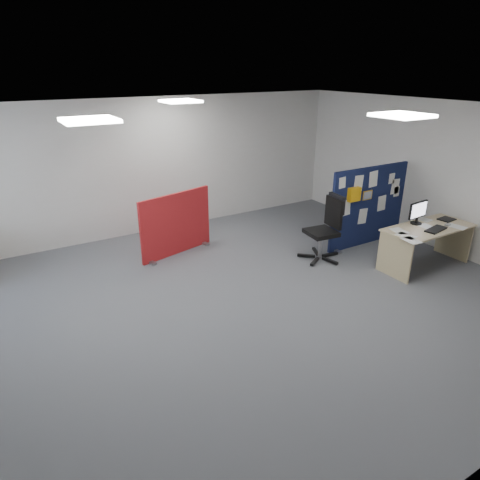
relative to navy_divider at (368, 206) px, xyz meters
name	(u,v)px	position (x,y,z in m)	size (l,w,h in m)	color
floor	(227,306)	(-3.46, -0.69, -0.77)	(9.00, 9.00, 0.00)	#55585D
ceiling	(225,114)	(-3.46, -0.69, 1.93)	(9.00, 7.00, 0.02)	white
wall_back	(141,168)	(-3.46, 2.81, 0.58)	(9.00, 0.02, 2.70)	silver
wall_front	(473,364)	(-3.46, -4.19, 0.58)	(9.00, 0.02, 2.70)	silver
wall_right	(440,177)	(1.04, -0.69, 0.58)	(0.02, 7.00, 2.70)	silver
ceiling_lights	(222,111)	(-3.13, -0.02, 1.90)	(4.10, 4.10, 0.04)	white
navy_divider	(368,206)	(0.00, 0.00, 0.00)	(1.85, 0.30, 1.52)	#0E1736
main_desk	(425,236)	(0.12, -1.23, -0.22)	(1.62, 0.72, 0.73)	tan
monitor_main	(418,212)	(0.06, -1.06, 0.18)	(0.45, 0.19, 0.39)	black
keyboard	(436,229)	(0.08, -1.43, -0.03)	(0.45, 0.18, 0.03)	black
mouse	(448,225)	(0.44, -1.39, -0.02)	(0.10, 0.06, 0.03)	gray
paper_tray	(447,219)	(0.70, -1.19, -0.03)	(0.28, 0.22, 0.01)	black
red_divider	(176,225)	(-3.33, 1.45, -0.21)	(1.49, 0.43, 1.15)	#A41C15
office_chair	(327,224)	(-1.12, -0.13, -0.11)	(0.75, 0.76, 1.15)	black
desk_papers	(421,230)	(-0.11, -1.29, -0.04)	(1.42, 0.88, 0.00)	white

